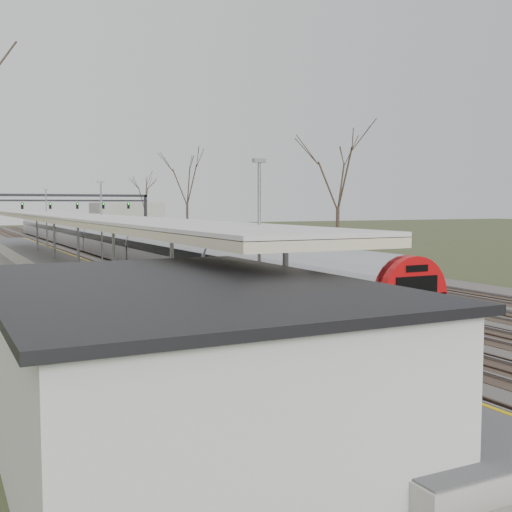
% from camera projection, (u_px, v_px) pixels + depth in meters
% --- Properties ---
extents(track_bed, '(24.00, 160.00, 0.22)m').
position_uv_depth(track_bed, '(135.00, 254.00, 59.48)').
color(track_bed, '#474442').
rests_on(track_bed, ground).
extents(platform, '(3.50, 69.00, 1.00)m').
position_uv_depth(platform, '(67.00, 272.00, 39.69)').
color(platform, '#9E9B93').
rests_on(platform, ground).
extents(canopy, '(4.10, 50.00, 3.11)m').
position_uv_depth(canopy, '(81.00, 218.00, 35.39)').
color(canopy, slate).
rests_on(canopy, platform).
extents(station_building, '(6.00, 9.00, 3.20)m').
position_uv_depth(station_building, '(175.00, 374.00, 11.79)').
color(station_building, silver).
rests_on(station_building, ground).
extents(signal_gantry, '(21.00, 0.59, 6.08)m').
position_uv_depth(signal_gantry, '(72.00, 203.00, 85.79)').
color(signal_gantry, black).
rests_on(signal_gantry, ground).
extents(tree_east_far, '(5.00, 5.00, 10.30)m').
position_uv_depth(tree_east_far, '(338.00, 173.00, 53.49)').
color(tree_east_far, '#2D231C').
rests_on(tree_east_far, ground).
extents(train_near, '(2.62, 90.21, 3.05)m').
position_uv_depth(train_near, '(98.00, 238.00, 60.71)').
color(train_near, '#AAACB5').
rests_on(train_near, ground).
extents(train_far, '(2.62, 60.21, 3.05)m').
position_uv_depth(train_far, '(77.00, 224.00, 104.21)').
color(train_far, '#AAACB5').
rests_on(train_far, ground).
extents(passenger, '(0.62, 0.72, 1.67)m').
position_uv_depth(passenger, '(372.00, 352.00, 12.49)').
color(passenger, navy).
rests_on(passenger, platform).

